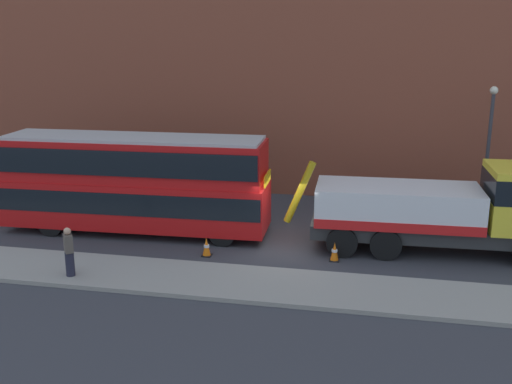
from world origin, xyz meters
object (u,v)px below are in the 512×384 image
double_decker_bus (135,180)px  traffic_cone_midway (334,252)px  pedestrian_onlooker (69,252)px  traffic_cone_near_bus (207,247)px  street_lamp (489,140)px  recovery_tow_truck (446,208)px

double_decker_bus → traffic_cone_midway: size_ratio=15.43×
pedestrian_onlooker → traffic_cone_near_bus: pedestrian_onlooker is taller
pedestrian_onlooker → traffic_cone_midway: pedestrian_onlooker is taller
double_decker_bus → pedestrian_onlooker: double_decker_bus is taller
double_decker_bus → traffic_cone_midway: bearing=-13.2°
double_decker_bus → traffic_cone_near_bus: double_decker_bus is taller
traffic_cone_midway → double_decker_bus: bearing=168.7°
double_decker_bus → traffic_cone_midway: double_decker_bus is taller
pedestrian_onlooker → street_lamp: size_ratio=0.29×
recovery_tow_truck → double_decker_bus: size_ratio=0.92×
traffic_cone_near_bus → traffic_cone_midway: same height
double_decker_bus → traffic_cone_midway: 8.74m
traffic_cone_midway → street_lamp: street_lamp is taller
traffic_cone_near_bus → pedestrian_onlooker: bearing=-142.4°
traffic_cone_near_bus → street_lamp: street_lamp is taller
recovery_tow_truck → pedestrian_onlooker: size_ratio=5.95×
traffic_cone_near_bus → traffic_cone_midway: size_ratio=1.00×
pedestrian_onlooker → traffic_cone_near_bus: size_ratio=2.38×
recovery_tow_truck → traffic_cone_near_bus: 9.09m
recovery_tow_truck → street_lamp: 6.11m
street_lamp → double_decker_bus: bearing=-159.6°
traffic_cone_near_bus → traffic_cone_midway: 4.76m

